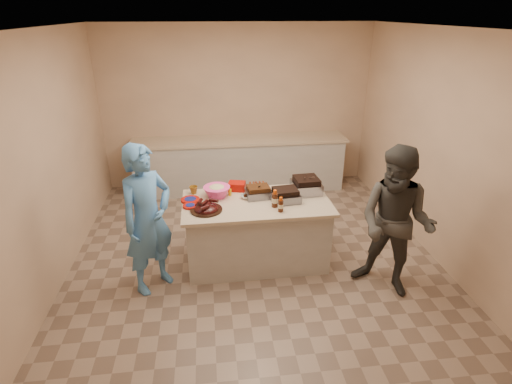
{
  "coord_description": "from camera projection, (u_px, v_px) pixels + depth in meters",
  "views": [
    {
      "loc": [
        -0.51,
        -4.21,
        2.86
      ],
      "look_at": [
        0.01,
        0.0,
        0.92
      ],
      "focal_mm": 28.0,
      "sensor_mm": 36.0,
      "label": 1
    }
  ],
  "objects": [
    {
      "name": "bbq_bottle_b",
      "position": [
        275.0,
        207.0,
        4.55
      ],
      "size": [
        0.07,
        0.07,
        0.21
      ],
      "primitive_type": "cylinder",
      "rotation": [
        0.0,
        0.0,
        0.01
      ],
      "color": "#3C1A0C",
      "rests_on": "island"
    },
    {
      "name": "plate_stack_small",
      "position": [
        190.0,
        207.0,
        4.54
      ],
      "size": [
        0.17,
        0.17,
        0.02
      ],
      "primitive_type": "cylinder",
      "rotation": [
        0.0,
        0.0,
        0.01
      ],
      "color": "#A00D04",
      "rests_on": "island"
    },
    {
      "name": "basket_stack",
      "position": [
        237.0,
        190.0,
        4.97
      ],
      "size": [
        0.23,
        0.2,
        0.1
      ],
      "primitive_type": "cube",
      "rotation": [
        0.0,
        0.0,
        -0.23
      ],
      "color": "#A00D04",
      "rests_on": "island"
    },
    {
      "name": "coleslaw_bowl",
      "position": [
        217.0,
        197.0,
        4.79
      ],
      "size": [
        0.32,
        0.32,
        0.22
      ],
      "primitive_type": null,
      "rotation": [
        0.0,
        0.0,
        0.01
      ],
      "color": "#FE439F",
      "rests_on": "island"
    },
    {
      "name": "plastic_cup",
      "position": [
        194.0,
        193.0,
        4.87
      ],
      "size": [
        0.1,
        0.1,
        0.1
      ],
      "primitive_type": "imported",
      "rotation": [
        0.0,
        0.0,
        0.01
      ],
      "color": "brown",
      "rests_on": "island"
    },
    {
      "name": "guest_gray",
      "position": [
        385.0,
        288.0,
        4.51
      ],
      "size": [
        1.73,
        1.77,
        0.63
      ],
      "primitive_type": "imported",
      "rotation": [
        0.0,
        0.0,
        -0.75
      ],
      "color": "#44413C",
      "rests_on": "ground"
    },
    {
      "name": "bbq_bottle_a",
      "position": [
        281.0,
        211.0,
        4.44
      ],
      "size": [
        0.06,
        0.06,
        0.17
      ],
      "primitive_type": "cylinder",
      "rotation": [
        0.0,
        0.0,
        0.01
      ],
      "color": "#3C1A0C",
      "rests_on": "island"
    },
    {
      "name": "plate_stack_large",
      "position": [
        190.0,
        201.0,
        4.68
      ],
      "size": [
        0.22,
        0.22,
        0.03
      ],
      "primitive_type": "cylinder",
      "rotation": [
        0.0,
        0.0,
        0.01
      ],
      "color": "#A00D04",
      "rests_on": "island"
    },
    {
      "name": "mustard_bottle",
      "position": [
        230.0,
        195.0,
        4.83
      ],
      "size": [
        0.04,
        0.04,
        0.11
      ],
      "primitive_type": "cylinder",
      "rotation": [
        0.0,
        0.0,
        0.01
      ],
      "color": "#DFA80A",
      "rests_on": "island"
    },
    {
      "name": "roasting_pan",
      "position": [
        306.0,
        192.0,
        4.91
      ],
      "size": [
        0.35,
        0.35,
        0.13
      ],
      "primitive_type": "cube",
      "rotation": [
        0.0,
        0.0,
        0.06
      ],
      "color": "gray",
      "rests_on": "island"
    },
    {
      "name": "guest_blue",
      "position": [
        156.0,
        284.0,
        4.56
      ],
      "size": [
        1.6,
        1.64,
        0.4
      ],
      "primitive_type": "imported",
      "rotation": [
        0.0,
        0.0,
        0.76
      ],
      "color": "#5395D9",
      "rests_on": "ground"
    },
    {
      "name": "mac_cheese_dish",
      "position": [
        302.0,
        188.0,
        5.02
      ],
      "size": [
        0.36,
        0.29,
        0.08
      ],
      "primitive_type": "cube",
      "rotation": [
        0.0,
        0.0,
        -0.23
      ],
      "color": "orange",
      "rests_on": "island"
    },
    {
      "name": "brisket_tray",
      "position": [
        285.0,
        201.0,
        4.68
      ],
      "size": [
        0.35,
        0.3,
        0.1
      ],
      "primitive_type": "cube",
      "rotation": [
        0.0,
        0.0,
        0.1
      ],
      "color": "black",
      "rests_on": "island"
    },
    {
      "name": "sausage_plate",
      "position": [
        258.0,
        189.0,
        4.99
      ],
      "size": [
        0.28,
        0.28,
        0.04
      ],
      "primitive_type": "cylinder",
      "rotation": [
        0.0,
        0.0,
        0.06
      ],
      "color": "silver",
      "rests_on": "island"
    },
    {
      "name": "island",
      "position": [
        256.0,
        260.0,
        5.01
      ],
      "size": [
        1.74,
        0.93,
        0.82
      ],
      "primitive_type": null,
      "rotation": [
        0.0,
        0.0,
        0.01
      ],
      "color": "beige",
      "rests_on": "ground"
    },
    {
      "name": "room",
      "position": [
        255.0,
        258.0,
        5.05
      ],
      "size": [
        4.5,
        5.0,
        2.7
      ],
      "primitive_type": null,
      "color": "#D5AE8B",
      "rests_on": "ground"
    },
    {
      "name": "rib_platter",
      "position": [
        206.0,
        210.0,
        4.46
      ],
      "size": [
        0.43,
        0.43,
        0.14
      ],
      "primitive_type": null,
      "rotation": [
        0.0,
        0.0,
        -0.21
      ],
      "color": "#3C0D0C",
      "rests_on": "island"
    },
    {
      "name": "pulled_pork_tray",
      "position": [
        258.0,
        197.0,
        4.78
      ],
      "size": [
        0.33,
        0.26,
        0.09
      ],
      "primitive_type": "cube",
      "rotation": [
        0.0,
        0.0,
        0.11
      ],
      "color": "#47230F",
      "rests_on": "island"
    },
    {
      "name": "back_counter",
      "position": [
        240.0,
        164.0,
        6.85
      ],
      "size": [
        3.6,
        0.64,
        0.9
      ],
      "primitive_type": null,
      "color": "beige",
      "rests_on": "ground"
    },
    {
      "name": "sauce_bowl",
      "position": [
        246.0,
        198.0,
        4.75
      ],
      "size": [
        0.14,
        0.04,
        0.14
      ],
      "primitive_type": "imported",
      "rotation": [
        0.0,
        0.0,
        0.01
      ],
      "color": "silver",
      "rests_on": "island"
    }
  ]
}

